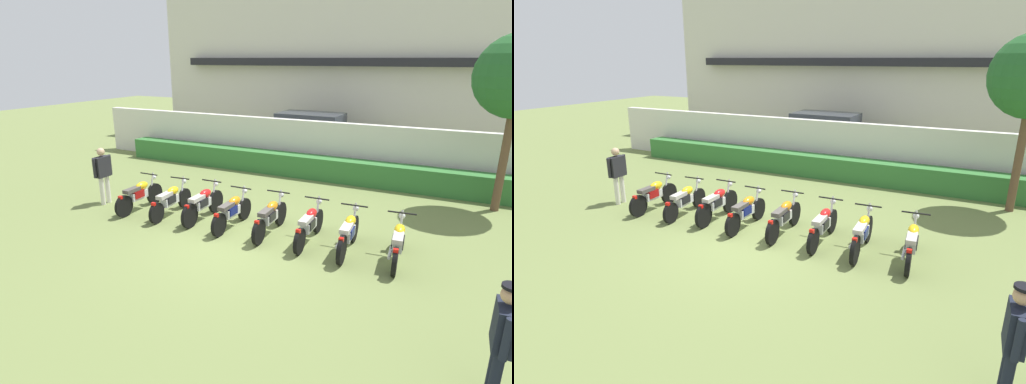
# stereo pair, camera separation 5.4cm
# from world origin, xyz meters

# --- Properties ---
(ground) EXTENTS (60.00, 60.00, 0.00)m
(ground) POSITION_xyz_m (0.00, 0.00, 0.00)
(ground) COLOR olive
(building) EXTENTS (21.64, 6.50, 7.49)m
(building) POSITION_xyz_m (0.00, 14.84, 3.75)
(building) COLOR beige
(building) RESTS_ON ground
(compound_wall) EXTENTS (20.55, 0.30, 1.94)m
(compound_wall) POSITION_xyz_m (0.00, 6.83, 0.97)
(compound_wall) COLOR silver
(compound_wall) RESTS_ON ground
(hedge_row) EXTENTS (16.44, 0.70, 0.79)m
(hedge_row) POSITION_xyz_m (0.00, 6.13, 0.40)
(hedge_row) COLOR #337033
(hedge_row) RESTS_ON ground
(parked_car) EXTENTS (4.54, 2.16, 1.89)m
(parked_car) POSITION_xyz_m (-1.39, 9.34, 0.94)
(parked_car) COLOR #9EA3A8
(parked_car) RESTS_ON ground
(motorcycle_in_row_0) EXTENTS (0.60, 1.86, 0.96)m
(motorcycle_in_row_0) POSITION_xyz_m (-3.49, 0.74, 0.45)
(motorcycle_in_row_0) COLOR black
(motorcycle_in_row_0) RESTS_ON ground
(motorcycle_in_row_1) EXTENTS (0.60, 1.90, 0.94)m
(motorcycle_in_row_1) POSITION_xyz_m (-2.45, 0.81, 0.44)
(motorcycle_in_row_1) COLOR black
(motorcycle_in_row_1) RESTS_ON ground
(motorcycle_in_row_2) EXTENTS (0.60, 1.88, 0.98)m
(motorcycle_in_row_2) POSITION_xyz_m (-1.46, 0.92, 0.46)
(motorcycle_in_row_2) COLOR black
(motorcycle_in_row_2) RESTS_ON ground
(motorcycle_in_row_3) EXTENTS (0.60, 1.85, 0.95)m
(motorcycle_in_row_3) POSITION_xyz_m (-0.51, 0.80, 0.44)
(motorcycle_in_row_3) COLOR black
(motorcycle_in_row_3) RESTS_ON ground
(motorcycle_in_row_4) EXTENTS (0.60, 1.94, 0.96)m
(motorcycle_in_row_4) POSITION_xyz_m (0.52, 0.86, 0.45)
(motorcycle_in_row_4) COLOR black
(motorcycle_in_row_4) RESTS_ON ground
(motorcycle_in_row_5) EXTENTS (0.60, 1.93, 0.95)m
(motorcycle_in_row_5) POSITION_xyz_m (1.54, 0.82, 0.44)
(motorcycle_in_row_5) COLOR black
(motorcycle_in_row_5) RESTS_ON ground
(motorcycle_in_row_6) EXTENTS (0.60, 1.88, 0.97)m
(motorcycle_in_row_6) POSITION_xyz_m (2.48, 0.72, 0.46)
(motorcycle_in_row_6) COLOR black
(motorcycle_in_row_6) RESTS_ON ground
(motorcycle_in_row_7) EXTENTS (0.60, 1.87, 0.95)m
(motorcycle_in_row_7) POSITION_xyz_m (3.52, 0.76, 0.44)
(motorcycle_in_row_7) COLOR black
(motorcycle_in_row_7) RESTS_ON ground
(inspector_person) EXTENTS (0.23, 0.68, 1.68)m
(inspector_person) POSITION_xyz_m (-4.77, 0.70, 0.99)
(inspector_person) COLOR silver
(inspector_person) RESTS_ON ground
(officer_0) EXTENTS (0.23, 0.66, 1.65)m
(officer_0) POSITION_xyz_m (5.19, -2.63, 0.97)
(officer_0) COLOR black
(officer_0) RESTS_ON ground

